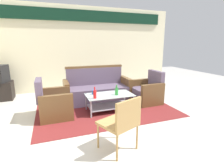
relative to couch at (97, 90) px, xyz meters
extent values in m
plane|color=beige|center=(-0.06, -1.50, -0.32)|extent=(14.00, 14.00, 0.00)
cube|color=beige|center=(-0.06, 1.56, 1.08)|extent=(6.52, 0.12, 2.80)
cube|color=black|center=(-0.06, 1.47, 2.15)|extent=(5.76, 0.08, 0.36)
cube|color=maroon|center=(0.04, -0.67, -0.31)|extent=(3.23, 2.14, 0.01)
cube|color=#5B4C60|center=(0.00, -0.05, -0.10)|extent=(1.61, 0.71, 0.42)
cube|color=#5B4C60|center=(0.00, 0.27, 0.35)|extent=(1.60, 0.15, 0.48)
cube|color=brown|center=(0.84, -0.06, 0.00)|extent=(0.13, 0.70, 0.62)
cube|color=brown|center=(-0.84, -0.05, 0.00)|extent=(0.13, 0.70, 0.62)
cube|color=brown|center=(0.00, 0.27, 0.62)|extent=(1.64, 0.11, 0.06)
cube|color=#5B4C60|center=(-1.13, -0.72, -0.11)|extent=(0.67, 0.61, 0.40)
cube|color=#5B4C60|center=(-1.44, -0.73, 0.32)|extent=(0.13, 0.60, 0.45)
cube|color=brown|center=(-1.14, -0.39, -0.02)|extent=(0.66, 0.11, 0.58)
cube|color=brown|center=(-1.13, -1.05, -0.02)|extent=(0.66, 0.11, 0.58)
cube|color=#5B4C60|center=(1.20, -0.57, -0.11)|extent=(0.68, 0.62, 0.40)
cube|color=#5B4C60|center=(1.51, -0.56, 0.32)|extent=(0.14, 0.60, 0.45)
cube|color=brown|center=(1.21, -0.90, -0.02)|extent=(0.66, 0.12, 0.58)
cube|color=brown|center=(1.19, -0.24, -0.02)|extent=(0.66, 0.12, 0.58)
cube|color=silver|center=(0.08, -0.81, 0.09)|extent=(1.10, 0.60, 0.02)
cube|color=#9E9EA5|center=(0.08, -0.81, -0.19)|extent=(1.00, 0.52, 0.02)
cylinder|color=#9E9EA5|center=(-0.43, -0.55, -0.11)|extent=(0.04, 0.04, 0.40)
cylinder|color=#9E9EA5|center=(0.59, -0.55, -0.11)|extent=(0.04, 0.04, 0.40)
cylinder|color=#9E9EA5|center=(-0.43, -1.07, -0.11)|extent=(0.04, 0.04, 0.40)
cylinder|color=#9E9EA5|center=(0.59, -1.07, -0.11)|extent=(0.04, 0.04, 0.40)
cylinder|color=red|center=(-0.32, -0.98, 0.19)|extent=(0.07, 0.07, 0.18)
cylinder|color=red|center=(-0.32, -0.98, 0.31)|extent=(0.03, 0.03, 0.08)
cylinder|color=#2D8C38|center=(0.22, -0.90, 0.18)|extent=(0.08, 0.08, 0.17)
cylinder|color=#2D8C38|center=(0.22, -0.90, 0.30)|extent=(0.03, 0.03, 0.07)
cylinder|color=#2659A5|center=(-0.27, -0.67, 0.14)|extent=(0.08, 0.08, 0.10)
cube|color=#AD844C|center=(-0.31, -2.30, 0.10)|extent=(0.63, 0.63, 0.04)
cube|color=#AD844C|center=(-0.22, -2.50, 0.32)|extent=(0.46, 0.22, 0.40)
cylinder|color=#AD844C|center=(-0.58, -2.18, -0.11)|extent=(0.03, 0.03, 0.42)
cylinder|color=#AD844C|center=(-0.19, -2.02, -0.11)|extent=(0.03, 0.03, 0.42)
cylinder|color=#AD844C|center=(-0.42, -2.57, -0.11)|extent=(0.03, 0.03, 0.42)
cylinder|color=#AD844C|center=(-0.03, -2.41, -0.11)|extent=(0.03, 0.03, 0.42)
camera|label=1|loc=(-1.19, -4.50, 1.26)|focal=27.65mm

